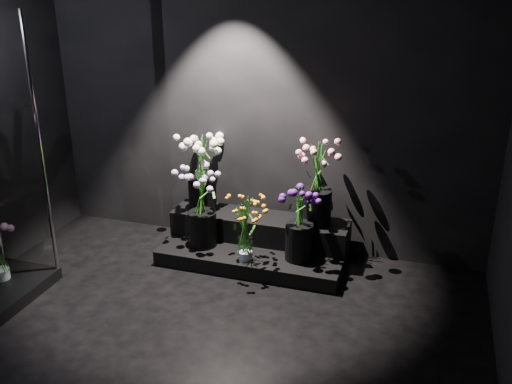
% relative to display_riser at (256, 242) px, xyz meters
% --- Properties ---
extents(floor, '(4.00, 4.00, 0.00)m').
position_rel_display_riser_xyz_m(floor, '(-0.04, -1.68, -0.15)').
color(floor, black).
rests_on(floor, ground).
extents(wall_back, '(4.00, 0.00, 4.00)m').
position_rel_display_riser_xyz_m(wall_back, '(-0.04, 0.32, 1.25)').
color(wall_back, black).
rests_on(wall_back, floor).
extents(display_riser, '(1.60, 0.71, 0.36)m').
position_rel_display_riser_xyz_m(display_riser, '(0.00, 0.00, 0.00)').
color(display_riser, black).
rests_on(display_riser, floor).
extents(bouquet_orange_bells, '(0.28, 0.28, 0.55)m').
position_rel_display_riser_xyz_m(bouquet_orange_bells, '(0.00, -0.32, 0.27)').
color(bouquet_orange_bells, white).
rests_on(bouquet_orange_bells, display_riser).
extents(bouquet_lilac, '(0.48, 0.48, 0.72)m').
position_rel_display_riser_xyz_m(bouquet_lilac, '(-0.44, -0.17, 0.40)').
color(bouquet_lilac, black).
rests_on(bouquet_lilac, display_riser).
extents(bouquet_purple, '(0.38, 0.38, 0.64)m').
position_rel_display_riser_xyz_m(bouquet_purple, '(0.43, -0.17, 0.35)').
color(bouquet_purple, black).
rests_on(bouquet_purple, display_riser).
extents(bouquet_cream_roses, '(0.50, 0.50, 0.69)m').
position_rel_display_riser_xyz_m(bouquet_cream_roses, '(-0.54, 0.09, 0.60)').
color(bouquet_cream_roses, black).
rests_on(bouquet_cream_roses, display_riser).
extents(bouquet_pink_roses, '(0.44, 0.44, 0.73)m').
position_rel_display_riser_xyz_m(bouquet_pink_roses, '(0.51, 0.10, 0.63)').
color(bouquet_pink_roses, black).
rests_on(bouquet_pink_roses, display_riser).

